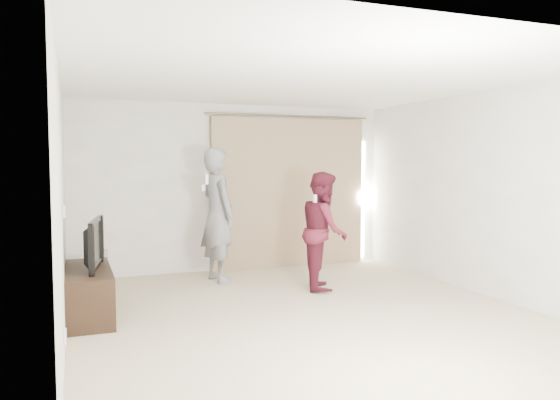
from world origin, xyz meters
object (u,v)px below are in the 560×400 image
(tv, at_px, (87,244))
(person_man, at_px, (218,215))
(person_woman, at_px, (324,230))
(tv_console, at_px, (88,293))

(tv, bearing_deg, person_man, -45.73)
(tv, distance_m, person_man, 2.19)
(person_woman, bearing_deg, tv, -174.33)
(tv_console, xyz_separation_m, tv, (0.00, 0.00, 0.54))
(person_woman, bearing_deg, person_man, 141.51)
(tv_console, height_order, tv, tv)
(tv, xyz_separation_m, person_man, (1.79, 1.26, 0.14))
(tv_console, bearing_deg, person_woman, 5.67)
(tv_console, relative_size, person_woman, 0.88)
(tv, bearing_deg, person_woman, -75.18)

